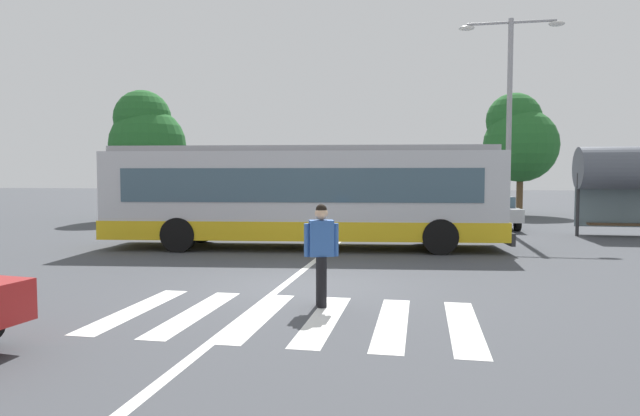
{
  "coord_description": "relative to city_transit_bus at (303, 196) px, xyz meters",
  "views": [
    {
      "loc": [
        2.27,
        -10.34,
        2.18
      ],
      "look_at": [
        -0.51,
        4.41,
        1.3
      ],
      "focal_mm": 30.33,
      "sensor_mm": 36.0,
      "label": 1
    }
  ],
  "objects": [
    {
      "name": "lane_center_line",
      "position": [
        0.84,
        -3.68,
        -1.59
      ],
      "size": [
        0.16,
        24.0,
        0.01
      ],
      "primitive_type": "cube",
      "color": "silver",
      "rests_on": "ground_plane"
    },
    {
      "name": "parked_car_champagne",
      "position": [
        3.66,
        7.97,
        -0.82
      ],
      "size": [
        2.09,
        4.6,
        1.35
      ],
      "color": "black",
      "rests_on": "ground_plane"
    },
    {
      "name": "pedestrian_crossing_street",
      "position": [
        1.9,
        -7.22,
        -0.62
      ],
      "size": [
        0.56,
        0.37,
        1.72
      ],
      "color": "black",
      "rests_on": "ground_plane"
    },
    {
      "name": "crosswalk_painted_stripes",
      "position": [
        1.57,
        -8.03,
        -1.58
      ],
      "size": [
        5.64,
        2.98,
        0.01
      ],
      "color": "silver",
      "rests_on": "ground_plane"
    },
    {
      "name": "background_tree_right",
      "position": [
        8.92,
        16.41,
        2.78
      ],
      "size": [
        4.15,
        4.15,
        6.95
      ],
      "color": "brown",
      "rests_on": "ground_plane"
    },
    {
      "name": "parked_car_blue",
      "position": [
        -1.67,
        8.61,
        -0.82
      ],
      "size": [
        1.95,
        4.54,
        1.35
      ],
      "color": "black",
      "rests_on": "ground_plane"
    },
    {
      "name": "parked_car_charcoal",
      "position": [
        1.02,
        8.04,
        -0.82
      ],
      "size": [
        1.98,
        4.55,
        1.35
      ],
      "color": "black",
      "rests_on": "ground_plane"
    },
    {
      "name": "twin_arm_street_lamp",
      "position": [
        6.82,
        5.99,
        3.48
      ],
      "size": [
        3.89,
        0.32,
        8.21
      ],
      "color": "#939399",
      "rests_on": "ground_plane"
    },
    {
      "name": "city_transit_bus",
      "position": [
        0.0,
        0.0,
        0.0
      ],
      "size": [
        12.08,
        3.93,
        3.06
      ],
      "color": "black",
      "rests_on": "ground_plane"
    },
    {
      "name": "ground_plane",
      "position": [
        1.27,
        -5.68,
        -1.59
      ],
      "size": [
        160.0,
        160.0,
        0.0
      ],
      "primitive_type": "plane",
      "color": "#424449"
    },
    {
      "name": "bus_stop_shelter",
      "position": [
        10.97,
        5.09,
        0.83
      ],
      "size": [
        3.77,
        1.54,
        3.25
      ],
      "color": "#28282B",
      "rests_on": "ground_plane"
    },
    {
      "name": "parked_car_black",
      "position": [
        -4.5,
        8.54,
        -0.82
      ],
      "size": [
        1.88,
        4.5,
        1.35
      ],
      "color": "black",
      "rests_on": "ground_plane"
    },
    {
      "name": "parked_car_silver",
      "position": [
        6.4,
        7.9,
        -0.82
      ],
      "size": [
        2.05,
        4.59,
        1.35
      ],
      "color": "black",
      "rests_on": "ground_plane"
    },
    {
      "name": "background_tree_left",
      "position": [
        -10.27,
        9.46,
        2.57
      ],
      "size": [
        3.82,
        3.82,
        6.54
      ],
      "color": "brown",
      "rests_on": "ground_plane"
    }
  ]
}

